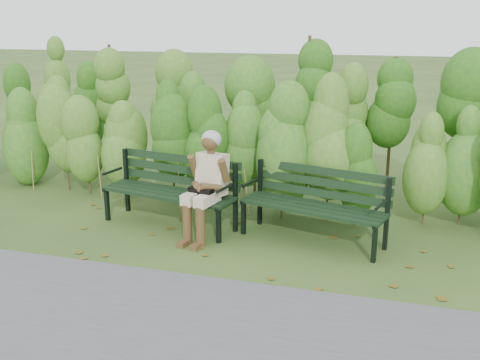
# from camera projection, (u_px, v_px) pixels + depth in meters

# --- Properties ---
(ground) EXTENTS (80.00, 80.00, 0.00)m
(ground) POSITION_uv_depth(u_px,v_px,m) (232.00, 245.00, 6.97)
(ground) COLOR #29451D
(footpath) EXTENTS (60.00, 2.50, 0.01)m
(footpath) POSITION_uv_depth(u_px,v_px,m) (158.00, 337.00, 4.94)
(footpath) COLOR #474749
(footpath) RESTS_ON ground
(hedge_band) EXTENTS (11.04, 1.67, 2.42)m
(hedge_band) POSITION_uv_depth(u_px,v_px,m) (269.00, 120.00, 8.34)
(hedge_band) COLOR #47381E
(hedge_band) RESTS_ON ground
(leaf_litter) EXTENTS (5.82, 2.20, 0.01)m
(leaf_litter) POSITION_uv_depth(u_px,v_px,m) (206.00, 241.00, 7.10)
(leaf_litter) COLOR brown
(leaf_litter) RESTS_ON ground
(bench_left) EXTENTS (1.95, 0.96, 0.93)m
(bench_left) POSITION_uv_depth(u_px,v_px,m) (173.00, 185.00, 7.58)
(bench_left) COLOR black
(bench_left) RESTS_ON ground
(bench_right) EXTENTS (1.91, 1.03, 0.91)m
(bench_right) POSITION_uv_depth(u_px,v_px,m) (316.00, 199.00, 7.03)
(bench_right) COLOR black
(bench_right) RESTS_ON ground
(seated_woman) EXTENTS (0.57, 0.84, 1.37)m
(seated_woman) POSITION_uv_depth(u_px,v_px,m) (207.00, 179.00, 7.06)
(seated_woman) COLOR beige
(seated_woman) RESTS_ON ground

